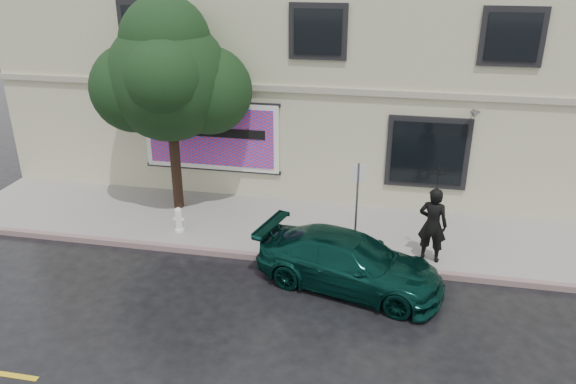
% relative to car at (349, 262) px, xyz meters
% --- Properties ---
extents(ground, '(90.00, 90.00, 0.00)m').
position_rel_car_xyz_m(ground, '(-1.45, -0.73, -0.63)').
color(ground, black).
rests_on(ground, ground).
extents(sidewalk, '(20.00, 3.50, 0.15)m').
position_rel_car_xyz_m(sidewalk, '(-1.45, 2.52, -0.56)').
color(sidewalk, gray).
rests_on(sidewalk, ground).
extents(curb, '(20.00, 0.18, 0.16)m').
position_rel_car_xyz_m(curb, '(-1.45, 0.77, -0.56)').
color(curb, slate).
rests_on(curb, ground).
extents(building, '(20.00, 8.12, 7.00)m').
position_rel_car_xyz_m(building, '(-1.44, 8.27, 2.87)').
color(building, beige).
rests_on(building, ground).
extents(billboard, '(4.30, 0.16, 2.20)m').
position_rel_car_xyz_m(billboard, '(-4.65, 4.19, 1.42)').
color(billboard, white).
rests_on(billboard, ground).
extents(car, '(4.69, 2.96, 1.26)m').
position_rel_car_xyz_m(car, '(0.00, 0.00, 0.00)').
color(car, '#072B25').
rests_on(car, ground).
extents(pedestrian, '(0.80, 0.62, 1.92)m').
position_rel_car_xyz_m(pedestrian, '(1.87, 1.36, 0.48)').
color(pedestrian, black).
rests_on(pedestrian, sidewalk).
extents(umbrella, '(1.15, 1.15, 0.78)m').
position_rel_car_xyz_m(umbrella, '(1.87, 1.36, 1.83)').
color(umbrella, black).
rests_on(umbrella, pedestrian).
extents(street_tree, '(3.39, 3.39, 5.52)m').
position_rel_car_xyz_m(street_tree, '(-5.38, 3.10, 3.33)').
color(street_tree, '#301F15').
rests_on(street_tree, sidewalk).
extents(fire_hydrant, '(0.29, 0.27, 0.70)m').
position_rel_car_xyz_m(fire_hydrant, '(-4.79, 1.61, -0.14)').
color(fire_hydrant, white).
rests_on(fire_hydrant, sidewalk).
extents(sign_pole, '(0.31, 0.09, 2.56)m').
position_rel_car_xyz_m(sign_pole, '(0.04, 0.97, 1.06)').
color(sign_pole, gray).
rests_on(sign_pole, sidewalk).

